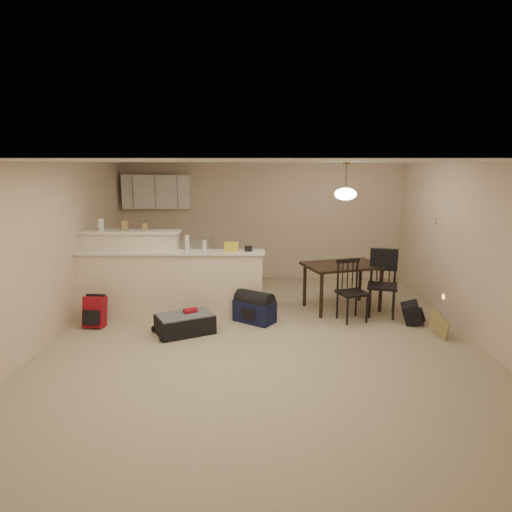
{
  "coord_description": "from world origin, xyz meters",
  "views": [
    {
      "loc": [
        -0.05,
        -6.31,
        2.46
      ],
      "look_at": [
        -0.1,
        0.7,
        1.05
      ],
      "focal_mm": 32.0,
      "sensor_mm": 36.0,
      "label": 1
    }
  ],
  "objects_px": {
    "dining_chair_near": "(353,291)",
    "black_daypack": "(412,313)",
    "pendant_lamp": "(346,193)",
    "red_backpack": "(95,312)",
    "dining_chair_far": "(382,284)",
    "suitcase": "(185,324)",
    "dining_table": "(343,270)",
    "navy_duffel": "(255,311)"
  },
  "relations": [
    {
      "from": "dining_chair_near",
      "to": "black_daypack",
      "type": "distance_m",
      "value": 0.99
    },
    {
      "from": "pendant_lamp",
      "to": "red_backpack",
      "type": "distance_m",
      "value": 4.42
    },
    {
      "from": "dining_chair_far",
      "to": "suitcase",
      "type": "distance_m",
      "value": 3.26
    },
    {
      "from": "black_daypack",
      "to": "dining_chair_near",
      "type": "bearing_deg",
      "value": 97.03
    },
    {
      "from": "dining_table",
      "to": "pendant_lamp",
      "type": "relative_size",
      "value": 2.37
    },
    {
      "from": "suitcase",
      "to": "red_backpack",
      "type": "xyz_separation_m",
      "value": [
        -1.43,
        0.26,
        0.1
      ]
    },
    {
      "from": "dining_table",
      "to": "red_backpack",
      "type": "relative_size",
      "value": 3.1
    },
    {
      "from": "navy_duffel",
      "to": "pendant_lamp",
      "type": "bearing_deg",
      "value": 58.65
    },
    {
      "from": "pendant_lamp",
      "to": "dining_chair_far",
      "type": "xyz_separation_m",
      "value": [
        0.6,
        -0.35,
        -1.46
      ]
    },
    {
      "from": "pendant_lamp",
      "to": "dining_chair_far",
      "type": "relative_size",
      "value": 0.58
    },
    {
      "from": "navy_duffel",
      "to": "black_daypack",
      "type": "relative_size",
      "value": 1.73
    },
    {
      "from": "dining_table",
      "to": "suitcase",
      "type": "height_order",
      "value": "dining_table"
    },
    {
      "from": "pendant_lamp",
      "to": "red_backpack",
      "type": "xyz_separation_m",
      "value": [
        -3.96,
        -0.92,
        -1.75
      ]
    },
    {
      "from": "dining_chair_far",
      "to": "black_daypack",
      "type": "xyz_separation_m",
      "value": [
        0.38,
        -0.37,
        -0.37
      ]
    },
    {
      "from": "dining_table",
      "to": "red_backpack",
      "type": "xyz_separation_m",
      "value": [
        -3.96,
        -0.92,
        -0.46
      ]
    },
    {
      "from": "dining_table",
      "to": "red_backpack",
      "type": "distance_m",
      "value": 4.09
    },
    {
      "from": "dining_chair_near",
      "to": "navy_duffel",
      "type": "height_order",
      "value": "dining_chair_near"
    },
    {
      "from": "dining_chair_far",
      "to": "navy_duffel",
      "type": "height_order",
      "value": "dining_chair_far"
    },
    {
      "from": "red_backpack",
      "to": "dining_table",
      "type": "bearing_deg",
      "value": 18.75
    },
    {
      "from": "navy_duffel",
      "to": "dining_table",
      "type": "bearing_deg",
      "value": 58.65
    },
    {
      "from": "dining_chair_far",
      "to": "dining_table",
      "type": "bearing_deg",
      "value": 164.93
    },
    {
      "from": "dining_table",
      "to": "black_daypack",
      "type": "bearing_deg",
      "value": -54.5
    },
    {
      "from": "suitcase",
      "to": "black_daypack",
      "type": "height_order",
      "value": "black_daypack"
    },
    {
      "from": "black_daypack",
      "to": "navy_duffel",
      "type": "bearing_deg",
      "value": 102.96
    },
    {
      "from": "red_backpack",
      "to": "navy_duffel",
      "type": "relative_size",
      "value": 0.75
    },
    {
      "from": "suitcase",
      "to": "navy_duffel",
      "type": "height_order",
      "value": "navy_duffel"
    },
    {
      "from": "pendant_lamp",
      "to": "dining_chair_near",
      "type": "height_order",
      "value": "pendant_lamp"
    },
    {
      "from": "dining_chair_far",
      "to": "navy_duffel",
      "type": "relative_size",
      "value": 1.69
    },
    {
      "from": "dining_chair_near",
      "to": "suitcase",
      "type": "relative_size",
      "value": 1.22
    },
    {
      "from": "pendant_lamp",
      "to": "dining_chair_near",
      "type": "distance_m",
      "value": 1.62
    },
    {
      "from": "dining_chair_near",
      "to": "suitcase",
      "type": "xyz_separation_m",
      "value": [
        -2.58,
        -0.56,
        -0.35
      ]
    },
    {
      "from": "pendant_lamp",
      "to": "black_daypack",
      "type": "height_order",
      "value": "pendant_lamp"
    },
    {
      "from": "navy_duffel",
      "to": "black_daypack",
      "type": "height_order",
      "value": "navy_duffel"
    },
    {
      "from": "dining_chair_near",
      "to": "black_daypack",
      "type": "relative_size",
      "value": 2.68
    },
    {
      "from": "black_daypack",
      "to": "dining_table",
      "type": "bearing_deg",
      "value": 67.4
    },
    {
      "from": "dining_chair_near",
      "to": "navy_duffel",
      "type": "relative_size",
      "value": 1.55
    },
    {
      "from": "dining_chair_far",
      "to": "black_daypack",
      "type": "relative_size",
      "value": 2.92
    },
    {
      "from": "pendant_lamp",
      "to": "black_daypack",
      "type": "relative_size",
      "value": 1.7
    },
    {
      "from": "suitcase",
      "to": "red_backpack",
      "type": "bearing_deg",
      "value": 142.16
    },
    {
      "from": "suitcase",
      "to": "red_backpack",
      "type": "relative_size",
      "value": 1.7
    },
    {
      "from": "dining_chair_near",
      "to": "black_daypack",
      "type": "height_order",
      "value": "dining_chair_near"
    },
    {
      "from": "dining_chair_far",
      "to": "red_backpack",
      "type": "bearing_deg",
      "value": -157.32
    }
  ]
}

